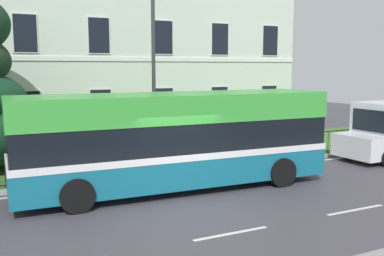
% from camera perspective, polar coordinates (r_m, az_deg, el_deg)
% --- Properties ---
extents(ground_plane, '(60.00, 56.00, 0.18)m').
position_cam_1_polar(ground_plane, '(13.41, -1.73, -9.20)').
color(ground_plane, '#464149').
extents(georgian_townhouse, '(20.23, 10.73, 13.56)m').
position_cam_1_polar(georgian_townhouse, '(27.70, -11.31, 13.99)').
color(georgian_townhouse, silver).
rests_on(georgian_townhouse, ground_plane).
extents(iron_verge_railing, '(17.45, 0.04, 0.97)m').
position_cam_1_polar(iron_verge_railing, '(16.81, -0.41, -3.45)').
color(iron_verge_railing, black).
rests_on(iron_verge_railing, ground_plane).
extents(single_decker_bus, '(10.18, 2.91, 3.08)m').
position_cam_1_polar(single_decker_bus, '(14.22, -2.14, -1.44)').
color(single_decker_bus, '#156780').
rests_on(single_decker_bus, ground_plane).
extents(street_lamp_post, '(0.36, 0.24, 6.88)m').
position_cam_1_polar(street_lamp_post, '(16.62, -4.96, 8.29)').
color(street_lamp_post, '#333338').
rests_on(street_lamp_post, ground_plane).
extents(litter_bin, '(0.49, 0.49, 1.21)m').
position_cam_1_polar(litter_bin, '(18.24, 5.64, -2.25)').
color(litter_bin, '#23472D').
rests_on(litter_bin, ground_plane).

